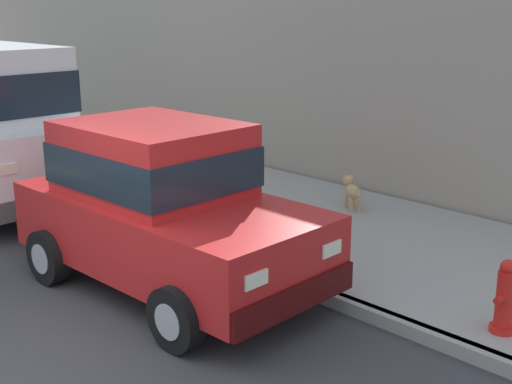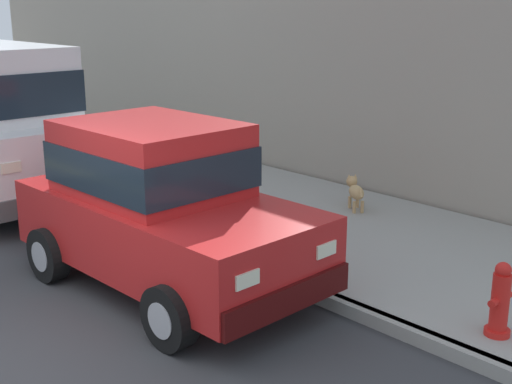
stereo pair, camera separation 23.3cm
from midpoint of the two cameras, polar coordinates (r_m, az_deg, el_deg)
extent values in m
cube|color=gray|center=(8.15, 1.04, -6.62)|extent=(0.16, 64.00, 0.14)
cube|color=#99968E|center=(9.41, 9.00, -3.72)|extent=(3.60, 64.00, 0.14)
cube|color=red|center=(7.68, -6.58, -3.13)|extent=(1.83, 3.75, 0.76)
cube|color=red|center=(7.66, -7.92, 2.85)|extent=(1.57, 1.94, 0.80)
cube|color=#19232D|center=(7.67, -7.90, 2.41)|extent=(1.60, 1.98, 0.44)
cube|color=#400A0A|center=(6.53, 3.39, -8.77)|extent=(1.69, 0.25, 0.28)
cube|color=#400A0A|center=(9.17, -13.49, -1.90)|extent=(1.69, 0.25, 0.28)
cylinder|color=black|center=(7.57, 4.10, -6.39)|extent=(0.24, 0.65, 0.64)
cylinder|color=#9E9EA3|center=(7.57, 4.10, -6.39)|extent=(0.25, 0.36, 0.35)
cylinder|color=black|center=(6.49, -6.20, -10.35)|extent=(0.24, 0.65, 0.64)
cylinder|color=#9E9EA3|center=(6.49, -6.20, -10.35)|extent=(0.25, 0.36, 0.35)
cylinder|color=black|center=(9.16, -6.71, -2.52)|extent=(0.24, 0.65, 0.64)
cylinder|color=#9E9EA3|center=(9.16, -6.71, -2.52)|extent=(0.25, 0.36, 0.35)
cylinder|color=black|center=(8.28, -16.16, -5.03)|extent=(0.24, 0.65, 0.64)
cylinder|color=#9E9EA3|center=(8.28, -16.16, -5.03)|extent=(0.25, 0.36, 0.35)
cube|color=#EAEACC|center=(6.75, 6.69, -4.75)|extent=(0.28, 0.09, 0.14)
cube|color=#EAEACC|center=(6.01, 0.21, -7.26)|extent=(0.28, 0.09, 0.14)
cube|color=#505050|center=(9.99, -15.90, -0.65)|extent=(1.86, 0.22, 0.28)
cylinder|color=black|center=(11.19, -13.65, 0.49)|extent=(0.23, 0.64, 0.64)
cylinder|color=#9E9EA3|center=(11.19, -13.65, 0.49)|extent=(0.24, 0.35, 0.35)
cylinder|color=black|center=(13.79, -19.90, 2.81)|extent=(0.23, 0.64, 0.64)
cylinder|color=#9E9EA3|center=(13.79, -19.90, 2.81)|extent=(0.24, 0.35, 0.35)
cube|color=#EAEACC|center=(10.10, -13.12, 3.09)|extent=(0.28, 0.08, 0.14)
cube|color=#EAEACC|center=(9.58, -19.18, 1.95)|extent=(0.28, 0.08, 0.14)
ellipsoid|color=tan|center=(10.27, 9.01, -0.02)|extent=(0.42, 0.47, 0.20)
cylinder|color=tan|center=(10.43, 8.46, -0.84)|extent=(0.05, 0.05, 0.18)
cylinder|color=tan|center=(10.46, 9.09, -0.81)|extent=(0.05, 0.05, 0.18)
cylinder|color=tan|center=(10.18, 8.85, -1.27)|extent=(0.05, 0.05, 0.18)
cylinder|color=tan|center=(10.21, 9.50, -1.24)|extent=(0.05, 0.05, 0.18)
sphere|color=tan|center=(10.52, 8.62, 0.87)|extent=(0.17, 0.17, 0.17)
ellipsoid|color=brown|center=(10.61, 8.49, 0.89)|extent=(0.12, 0.13, 0.06)
cone|color=tan|center=(10.47, 8.39, 1.30)|extent=(0.06, 0.06, 0.07)
cone|color=tan|center=(10.50, 8.92, 1.31)|extent=(0.06, 0.06, 0.07)
cylinder|color=tan|center=(10.01, 9.42, -0.09)|extent=(0.10, 0.12, 0.13)
cylinder|color=red|center=(6.94, 20.37, -10.88)|extent=(0.24, 0.24, 0.06)
cylinder|color=red|center=(6.82, 20.62, -8.57)|extent=(0.17, 0.17, 0.55)
sphere|color=red|center=(6.70, 20.87, -6.11)|extent=(0.15, 0.15, 0.15)
cylinder|color=red|center=(6.71, 20.17, -8.68)|extent=(0.10, 0.07, 0.07)
cylinder|color=red|center=(6.91, 21.10, -8.06)|extent=(0.10, 0.07, 0.07)
cube|color=#9E9384|center=(13.63, -0.54, 10.76)|extent=(0.50, 20.00, 4.01)
camera|label=1|loc=(0.12, -89.22, 0.22)|focal=47.96mm
camera|label=2|loc=(0.12, 90.78, -0.22)|focal=47.96mm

